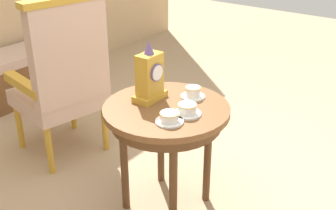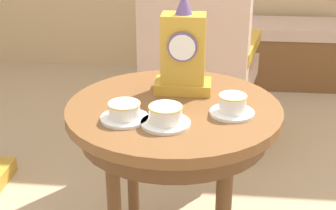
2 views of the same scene
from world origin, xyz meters
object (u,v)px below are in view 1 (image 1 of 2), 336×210
object	(u,v)px
teacup_center	(193,93)
armchair	(63,77)
side_table	(166,119)
mantel_clock	(150,77)
teacup_right	(187,110)
window_bench	(23,74)
teacup_left	(169,118)

from	to	relation	value
teacup_center	armchair	world-z (taller)	armchair
side_table	mantel_clock	bearing A→B (deg)	81.18
armchair	teacup_right	bearing A→B (deg)	-93.05
side_table	teacup_center	size ratio (longest dim) A/B	5.05
mantel_clock	window_bench	xyz separation A→B (m)	(0.46, 1.85, -0.56)
side_table	armchair	xyz separation A→B (m)	(0.04, 0.88, 0.02)
teacup_right	side_table	bearing A→B (deg)	85.23
teacup_right	mantel_clock	world-z (taller)	mantel_clock
teacup_right	teacup_center	world-z (taller)	teacup_center
teacup_right	teacup_center	bearing A→B (deg)	25.74
teacup_left	armchair	world-z (taller)	armchair
teacup_left	mantel_clock	xyz separation A→B (m)	(0.16, 0.25, 0.11)
teacup_left	window_bench	xyz separation A→B (m)	(0.61, 2.10, -0.45)
teacup_left	teacup_right	bearing A→B (deg)	-10.17
side_table	mantel_clock	xyz separation A→B (m)	(0.02, 0.13, 0.21)
mantel_clock	window_bench	world-z (taller)	mantel_clock
teacup_left	teacup_center	size ratio (longest dim) A/B	1.06
teacup_left	armchair	size ratio (longest dim) A/B	0.13
teacup_left	armchair	distance (m)	1.02
teacup_center	side_table	bearing A→B (deg)	164.86
teacup_center	mantel_clock	size ratio (longest dim) A/B	0.41
window_bench	mantel_clock	bearing A→B (deg)	-103.80
mantel_clock	armchair	world-z (taller)	armchair
teacup_right	window_bench	distance (m)	2.23
side_table	window_bench	distance (m)	2.07
teacup_right	mantel_clock	xyz separation A→B (m)	(0.03, 0.27, 0.11)
armchair	window_bench	xyz separation A→B (m)	(0.43, 1.10, -0.37)
teacup_center	mantel_clock	world-z (taller)	mantel_clock
side_table	mantel_clock	size ratio (longest dim) A/B	2.05
mantel_clock	armchair	bearing A→B (deg)	88.26
teacup_center	window_bench	bearing A→B (deg)	81.81
side_table	armchair	distance (m)	0.88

